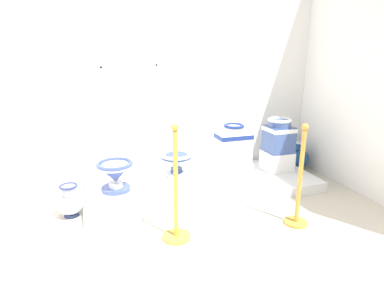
{
  "coord_description": "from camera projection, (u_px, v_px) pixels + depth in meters",
  "views": [
    {
      "loc": [
        0.47,
        -1.14,
        1.55
      ],
      "look_at": [
        1.53,
        2.15,
        0.58
      ],
      "focal_mm": 29.76,
      "sensor_mm": 36.0,
      "label": 1
    }
  ],
  "objects": [
    {
      "name": "decorative_vase_companion",
      "position": [
        298.0,
        158.0,
        4.41
      ],
      "size": [
        0.3,
        0.3,
        0.41
      ],
      "color": "white",
      "rests_on": "ground_plane"
    },
    {
      "name": "plinth_block_tall_cobalt",
      "position": [
        232.0,
        169.0,
        3.8
      ],
      "size": [
        0.34,
        0.38,
        0.23
      ],
      "primitive_type": "cube",
      "color": "white",
      "rests_on": "display_platform"
    },
    {
      "name": "antique_toilet_central_ornate",
      "position": [
        279.0,
        135.0,
        3.98
      ],
      "size": [
        0.31,
        0.33,
        0.43
      ],
      "color": "#3D5591",
      "rests_on": "plinth_block_central_ornate"
    },
    {
      "name": "plinth_block_pale_glazed",
      "position": [
        117.0,
        192.0,
        3.4
      ],
      "size": [
        0.39,
        0.3,
        0.04
      ],
      "primitive_type": "cube",
      "color": "white",
      "rests_on": "display_platform"
    },
    {
      "name": "info_placard_first",
      "position": [
        105.0,
        71.0,
        3.6
      ],
      "size": [
        0.12,
        0.01,
        0.13
      ],
      "color": "white"
    },
    {
      "name": "wall_left",
      "position": [
        10.0,
        72.0,
        2.16
      ],
      "size": [
        0.06,
        2.87,
        2.87
      ],
      "primitive_type": "cube",
      "color": "white",
      "rests_on": "ground_plane"
    },
    {
      "name": "antique_toilet_pale_glazed",
      "position": [
        115.0,
        173.0,
        3.34
      ],
      "size": [
        0.38,
        0.38,
        0.32
      ],
      "color": "#3C4D91",
      "rests_on": "plinth_block_pale_glazed"
    },
    {
      "name": "ground_plane",
      "position": [
        265.0,
        260.0,
        2.5
      ],
      "size": [
        5.35,
        5.47,
        0.02
      ],
      "primitive_type": "cube",
      "color": "beige"
    },
    {
      "name": "plinth_block_leftmost",
      "position": [
        177.0,
        181.0,
        3.59
      ],
      "size": [
        0.35,
        0.3,
        0.12
      ],
      "primitive_type": "cube",
      "color": "white",
      "rests_on": "display_platform"
    },
    {
      "name": "antique_toilet_tall_cobalt",
      "position": [
        233.0,
        143.0,
        3.71
      ],
      "size": [
        0.4,
        0.25,
        0.44
      ],
      "color": "white",
      "rests_on": "plinth_block_tall_cobalt"
    },
    {
      "name": "stanchion_post_near_left",
      "position": [
        176.0,
        206.0,
        2.71
      ],
      "size": [
        0.25,
        0.25,
        1.03
      ],
      "color": "#B39837",
      "rests_on": "ground_plane"
    },
    {
      "name": "wall_back",
      "position": [
        190.0,
        64.0,
        3.91
      ],
      "size": [
        3.55,
        0.06,
        2.87
      ],
      "primitive_type": "cube",
      "color": "white",
      "rests_on": "ground_plane"
    },
    {
      "name": "display_platform",
      "position": [
        204.0,
        185.0,
        3.77
      ],
      "size": [
        2.7,
        1.02,
        0.12
      ],
      "primitive_type": "cube",
      "color": "white",
      "rests_on": "ground_plane"
    },
    {
      "name": "stanchion_post_near_right",
      "position": [
        299.0,
        192.0,
        2.94
      ],
      "size": [
        0.22,
        0.22,
        0.97
      ],
      "color": "#B98C33",
      "rests_on": "ground_plane"
    },
    {
      "name": "plinth_block_central_ornate",
      "position": [
        277.0,
        161.0,
        4.08
      ],
      "size": [
        0.33,
        0.32,
        0.25
      ],
      "primitive_type": "cube",
      "color": "white",
      "rests_on": "display_platform"
    },
    {
      "name": "info_placard_second",
      "position": [
        160.0,
        69.0,
        3.78
      ],
      "size": [
        0.12,
        0.01,
        0.14
      ],
      "color": "white"
    },
    {
      "name": "decorative_vase_corner",
      "position": [
        70.0,
        202.0,
        3.14
      ],
      "size": [
        0.28,
        0.28,
        0.33
      ],
      "color": "navy",
      "rests_on": "ground_plane"
    },
    {
      "name": "antique_toilet_leftmost",
      "position": [
        176.0,
        161.0,
        3.53
      ],
      "size": [
        0.36,
        0.36,
        0.28
      ],
      "color": "#B3C3E8",
      "rests_on": "plinth_block_leftmost"
    }
  ]
}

